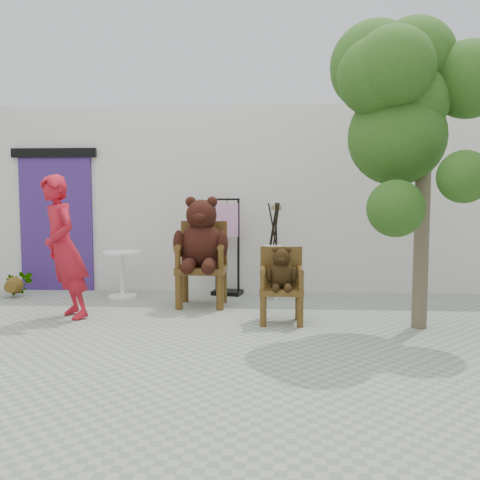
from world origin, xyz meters
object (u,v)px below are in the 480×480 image
Objects in this scene: person at (64,248)px; chair_big at (202,245)px; chair_small at (281,277)px; display_stand at (227,258)px; tree at (403,95)px; stool_bucket at (273,257)px; cafe_table at (122,269)px.

chair_big is at bearing 75.52° from person.
chair_small is 2.74m from person.
display_stand is at bearing 89.38° from person.
tree is at bearing -24.24° from chair_big.
stool_bucket is (2.62, 1.43, -0.26)m from person.
stool_bucket is at bearing 0.03° from cafe_table.
person is 1.24× the size of stool_bucket.
cafe_table is 0.49× the size of stool_bucket.
tree is (3.75, -1.65, 2.24)m from cafe_table.
cafe_table is 4.67m from tree.
chair_small is at bearing -30.99° from cafe_table.
person is 2.60m from display_stand.
tree is at bearing 43.70° from person.
tree is (1.35, -0.20, 2.12)m from chair_small.
chair_big reaches higher than stool_bucket.
display_stand is at bearing 71.55° from chair_big.
display_stand is (0.29, 0.86, -0.28)m from chair_big.
display_stand is 0.42× the size of tree.
tree is at bearing -48.67° from stool_bucket.
person reaches higher than display_stand.
stool_bucket is at bearing 75.39° from person.
display_stand is (-0.81, 1.76, 0.03)m from chair_small.
cafe_table is 1.63m from display_stand.
cafe_table is (-2.40, 1.44, -0.12)m from chair_small.
stool_bucket is at bearing 28.38° from chair_big.
person reaches higher than chair_big.
person is 1.19× the size of display_stand.
chair_big is 0.86× the size of person.
chair_big is at bearing -22.60° from cafe_table.
chair_big is at bearing 140.70° from chair_small.
chair_small reaches higher than cafe_table.
chair_big is 1.02× the size of display_stand.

